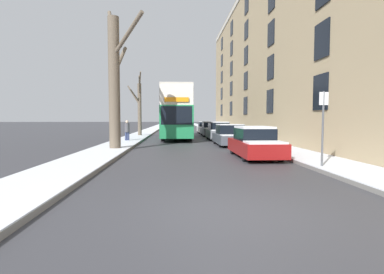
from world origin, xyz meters
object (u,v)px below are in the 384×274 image
(double_decker_bus, at_px, (176,111))
(street_sign_post, at_px, (323,126))
(parked_car_2, at_px, (219,132))
(pedestrian_left_sidewalk, at_px, (127,130))
(parked_car_3, at_px, (211,129))
(bare_tree_left_1, at_px, (139,107))
(parked_car_4, at_px, (205,128))
(bare_tree_left_0, at_px, (115,77))
(parked_car_1, at_px, (230,136))
(parked_car_0, at_px, (255,143))

(double_decker_bus, xyz_separation_m, street_sign_post, (4.96, -16.81, -0.94))
(parked_car_2, height_order, pedestrian_left_sidewalk, pedestrian_left_sidewalk)
(double_decker_bus, height_order, parked_car_3, double_decker_bus)
(bare_tree_left_1, distance_m, parked_car_4, 10.25)
(pedestrian_left_sidewalk, bearing_deg, bare_tree_left_0, 89.77)
(bare_tree_left_1, bearing_deg, parked_car_1, -53.96)
(pedestrian_left_sidewalk, distance_m, street_sign_post, 15.44)
(double_decker_bus, distance_m, parked_car_1, 8.00)
(parked_car_2, height_order, street_sign_post, street_sign_post)
(parked_car_1, distance_m, parked_car_4, 16.83)
(bare_tree_left_1, relative_size, street_sign_post, 2.27)
(parked_car_4, bearing_deg, street_sign_post, -87.03)
(bare_tree_left_1, relative_size, parked_car_0, 1.42)
(parked_car_1, height_order, street_sign_post, street_sign_post)
(bare_tree_left_0, height_order, double_decker_bus, bare_tree_left_0)
(bare_tree_left_0, bearing_deg, parked_car_1, 22.42)
(parked_car_3, bearing_deg, street_sign_post, -86.20)
(pedestrian_left_sidewalk, bearing_deg, parked_car_2, -164.99)
(parked_car_0, bearing_deg, bare_tree_left_0, 154.30)
(bare_tree_left_1, xyz_separation_m, double_decker_bus, (3.63, -2.98, -0.46))
(parked_car_2, relative_size, pedestrian_left_sidewalk, 2.49)
(parked_car_1, relative_size, parked_car_2, 1.02)
(bare_tree_left_1, xyz_separation_m, parked_car_4, (7.20, 6.93, -2.30))
(parked_car_0, distance_m, parked_car_3, 17.22)
(parked_car_1, bearing_deg, pedestrian_left_sidewalk, 158.54)
(bare_tree_left_1, relative_size, parked_car_4, 1.56)
(parked_car_0, height_order, parked_car_1, parked_car_0)
(parked_car_2, xyz_separation_m, pedestrian_left_sidewalk, (-7.29, -2.38, 0.21))
(parked_car_2, xyz_separation_m, street_sign_post, (1.39, -15.14, 0.86))
(street_sign_post, bearing_deg, pedestrian_left_sidewalk, 124.23)
(pedestrian_left_sidewalk, height_order, street_sign_post, street_sign_post)
(bare_tree_left_0, distance_m, parked_car_2, 11.28)
(parked_car_1, xyz_separation_m, parked_car_4, (-0.00, 16.83, 0.00))
(bare_tree_left_0, distance_m, pedestrian_left_sidewalk, 6.60)
(parked_car_3, xyz_separation_m, pedestrian_left_sidewalk, (-7.29, -8.08, 0.23))
(bare_tree_left_0, xyz_separation_m, street_sign_post, (8.39, -7.00, -2.57))
(parked_car_4, bearing_deg, pedestrian_left_sidewalk, -117.59)
(double_decker_bus, height_order, parked_car_0, double_decker_bus)
(parked_car_2, bearing_deg, parked_car_4, 90.00)
(bare_tree_left_1, bearing_deg, bare_tree_left_0, -89.12)
(street_sign_post, bearing_deg, double_decker_bus, 106.43)
(parked_car_2, bearing_deg, pedestrian_left_sidewalk, -161.92)
(parked_car_0, distance_m, pedestrian_left_sidewalk, 11.69)
(bare_tree_left_0, bearing_deg, parked_car_0, -25.70)
(bare_tree_left_1, bearing_deg, street_sign_post, -66.54)
(parked_car_0, height_order, parked_car_3, parked_car_3)
(double_decker_bus, relative_size, parked_car_4, 2.67)
(parked_car_1, relative_size, parked_car_3, 0.96)
(parked_car_4, relative_size, street_sign_post, 1.45)
(bare_tree_left_1, height_order, double_decker_bus, bare_tree_left_1)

